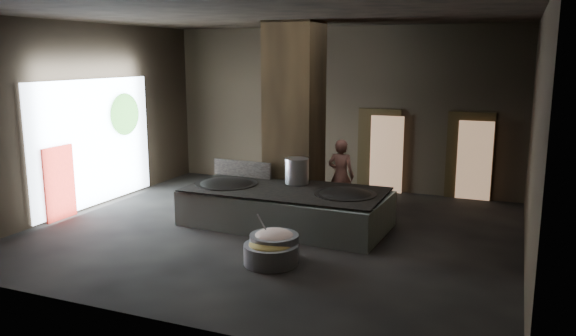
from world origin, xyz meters
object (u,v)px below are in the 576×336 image
at_px(wok_left, 226,187).
at_px(hearth_platform, 286,208).
at_px(cook, 341,176).
at_px(wok_right, 345,198).
at_px(meat_basin, 274,248).
at_px(veg_basin, 271,254).
at_px(stock_pot, 297,171).

bearing_deg(wok_left, hearth_platform, 1.97).
bearing_deg(cook, wok_right, 112.07).
bearing_deg(wok_left, meat_basin, -44.50).
bearing_deg(wok_left, veg_basin, -46.61).
xyz_separation_m(wok_left, veg_basin, (2.12, -2.24, -0.57)).
bearing_deg(meat_basin, cook, 87.84).
bearing_deg(stock_pot, wok_right, -21.04).
xyz_separation_m(wok_right, meat_basin, (-0.69, -2.17, -0.50)).
distance_m(stock_pot, veg_basin, 3.05).
distance_m(hearth_platform, wok_left, 1.50).
bearing_deg(hearth_platform, wok_right, 4.67).
height_order(stock_pot, cook, cook).
height_order(cook, meat_basin, cook).
xyz_separation_m(wok_right, veg_basin, (-0.68, -2.34, -0.57)).
xyz_separation_m(hearth_platform, veg_basin, (0.67, -2.29, -0.20)).
distance_m(veg_basin, meat_basin, 0.18).
distance_m(hearth_platform, wok_right, 1.40).
xyz_separation_m(stock_pot, veg_basin, (0.62, -2.84, -0.95)).
xyz_separation_m(stock_pot, cook, (0.75, 0.98, -0.25)).
relative_size(stock_pot, cook, 0.33).
bearing_deg(meat_basin, wok_right, 72.33).
bearing_deg(wok_right, hearth_platform, -177.88).
height_order(hearth_platform, meat_basin, hearth_platform).
height_order(wok_left, meat_basin, wok_left).
relative_size(hearth_platform, meat_basin, 4.92).
height_order(wok_left, stock_pot, stock_pot).
xyz_separation_m(hearth_platform, stock_pot, (0.05, 0.55, 0.74)).
xyz_separation_m(wok_right, stock_pot, (-1.30, 0.50, 0.38)).
bearing_deg(stock_pot, wok_left, -158.20).
relative_size(stock_pot, veg_basin, 0.59).
bearing_deg(hearth_platform, cook, 65.09).
bearing_deg(cook, wok_left, 36.73).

